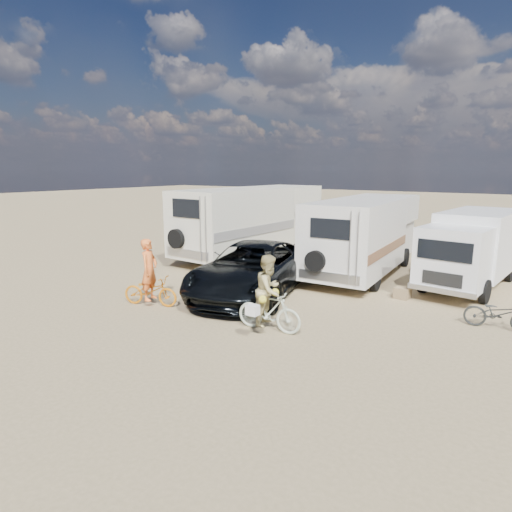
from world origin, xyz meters
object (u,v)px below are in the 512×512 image
Objects in this scene: rv_left at (251,223)px; cooler at (275,290)px; rv_main at (365,237)px; rider_woman at (269,297)px; rider_man at (150,275)px; bike_woman at (269,311)px; bike_man at (150,291)px; bike_parked at (499,314)px; box_truck at (471,250)px; dark_suv at (252,269)px; crate at (402,293)px.

rv_left is 14.29× the size of cooler.
rv_main reaches higher than rider_woman.
rv_left reaches higher than rider_man.
bike_woman is at bearing -91.40° from rv_main.
rv_main is 4.26× the size of bike_man.
rider_woman is 5.84m from bike_parked.
box_truck is at bearing 26.56° from cooler.
bike_woman reaches higher than cooler.
rider_man is at bearing -74.80° from rv_left.
rv_left is at bearing -174.50° from box_truck.
rv_left is at bearing 172.91° from rv_main.
rider_man is (-1.82, -2.70, 0.09)m from dark_suv.
crate is at bearing 14.44° from dark_suv.
bike_woman is 3.96× the size of crate.
bike_woman is at bearing -105.50° from bike_man.
bike_man is (-3.80, -7.41, -1.00)m from rv_main.
rv_main reaches higher than bike_parked.
dark_suv is 3.36× the size of rider_woman.
dark_suv is at bearing 36.03° from bike_woman.
bike_man is 2.98× the size of cooler.
dark_suv is at bearing -132.66° from box_truck.
rider_woman is at bearing 83.89° from bike_woman.
bike_parked is (10.59, -4.16, -1.16)m from rv_left.
dark_suv is at bearing 93.42° from bike_parked.
bike_man is 0.98× the size of bike_woman.
rider_man reaches higher than bike_woman.
rider_woman is (5.84, -7.53, -0.69)m from rv_left.
dark_suv is 7.05m from bike_parked.
dark_suv is 3.26m from rider_man.
rider_woman reaches higher than cooler.
rider_woman is (2.23, -2.46, 0.06)m from dark_suv.
crate is (1.96, 4.73, -0.71)m from rider_woman.
bike_woman is 5.82m from bike_parked.
rider_woman reaches higher than bike_woman.
rider_woman reaches higher than dark_suv.
box_truck is at bearing -63.33° from bike_man.
rider_woman is 4.06× the size of crate.
rider_woman is 3.05m from cooler.
rider_man reaches higher than dark_suv.
rv_left is 4.79× the size of bike_man.
dark_suv is 3.44× the size of bike_woman.
rider_man is at bearing -120.52° from rv_main.
dark_suv is (3.61, -5.07, -0.75)m from rv_left.
bike_woman is at bearing -78.66° from cooler.
crate is at bearing -69.34° from bike_man.
bike_parked is at bearing -86.64° from bike_man.
crate is (3.42, 2.13, -0.05)m from cooler.
rider_woman is (4.05, 0.24, 0.44)m from bike_man.
box_truck is (9.28, -0.11, -0.30)m from rv_left.
rv_left is 4.59× the size of rider_woman.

